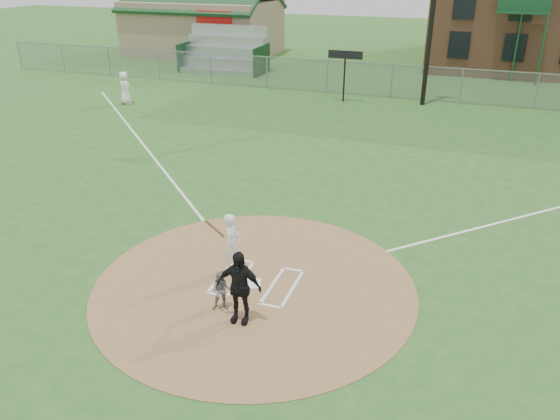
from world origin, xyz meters
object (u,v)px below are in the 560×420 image
(catcher, at_px, (222,291))
(umpire, at_px, (239,287))
(home_plate, at_px, (251,284))
(batter_at_plate, at_px, (232,243))
(ondeck_player, at_px, (125,88))

(catcher, height_order, umpire, umpire)
(catcher, bearing_deg, umpire, -47.86)
(home_plate, height_order, catcher, catcher)
(umpire, bearing_deg, batter_at_plate, 114.27)
(umpire, relative_size, ondeck_player, 1.00)
(ondeck_player, bearing_deg, home_plate, 172.42)
(home_plate, height_order, umpire, umpire)
(ondeck_player, bearing_deg, batter_at_plate, 171.79)
(home_plate, xyz_separation_m, umpire, (0.33, -1.52, 0.90))
(umpire, xyz_separation_m, ondeck_player, (-14.53, 16.97, -0.02))
(catcher, distance_m, ondeck_player, 21.76)
(catcher, bearing_deg, home_plate, 55.93)
(catcher, bearing_deg, batter_at_plate, 82.62)
(umpire, height_order, ondeck_player, umpire)
(ondeck_player, xyz_separation_m, batter_at_plate, (13.47, -14.99, -0.04))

